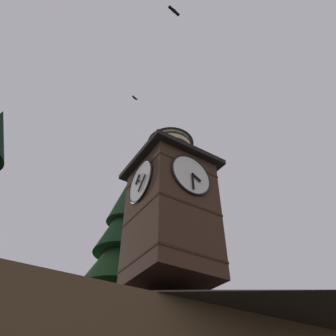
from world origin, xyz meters
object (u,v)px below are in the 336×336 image
object	(u,v)px
flying_bird_high	(135,98)
moon	(101,334)
pine_tree_behind	(114,323)
clock_tower	(171,201)
flying_bird_low	(174,11)

from	to	relation	value
flying_bird_high	moon	bearing A→B (deg)	-111.31
pine_tree_behind	flying_bird_high	xyz separation A→B (m)	(0.81, 1.46, 14.97)
clock_tower	pine_tree_behind	xyz separation A→B (m)	(0.12, -4.81, -4.25)
pine_tree_behind	flying_bird_high	bearing A→B (deg)	60.91
pine_tree_behind	moon	bearing A→B (deg)	-110.98
flying_bird_high	flying_bird_low	size ratio (longest dim) A/B	0.75
clock_tower	moon	size ratio (longest dim) A/B	5.77
pine_tree_behind	flying_bird_high	distance (m)	15.06
moon	flying_bird_high	world-z (taller)	flying_bird_high
flying_bird_low	pine_tree_behind	bearing A→B (deg)	-106.09
moon	clock_tower	bearing A→B (deg)	71.44
clock_tower	flying_bird_low	xyz separation A→B (m)	(2.89, 4.79, 7.04)
pine_tree_behind	flying_bird_low	world-z (taller)	flying_bird_low
moon	flying_bird_low	bearing A→B (deg)	70.02
flying_bird_high	flying_bird_low	world-z (taller)	flying_bird_high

